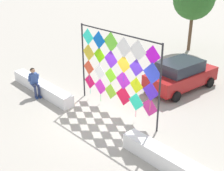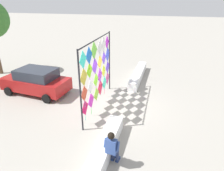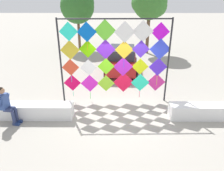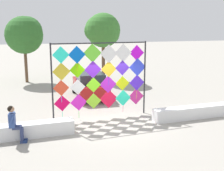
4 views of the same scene
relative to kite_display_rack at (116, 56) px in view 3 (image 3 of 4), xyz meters
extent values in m
plane|color=#9E998E|center=(0.20, -0.96, -2.03)|extent=(120.00, 120.00, 0.00)
cube|color=white|center=(-3.91, -1.38, -1.75)|extent=(4.62, 0.56, 0.55)
cylinder|color=#232328|center=(-2.23, -0.05, -0.29)|extent=(0.07, 0.07, 3.49)
cylinder|color=#232328|center=(2.14, 0.05, -0.29)|extent=(0.07, 0.07, 3.49)
cylinder|color=#232328|center=(-0.04, 0.00, 1.41)|extent=(4.37, 0.15, 0.06)
cube|color=#E0064D|center=(-1.83, -0.03, -1.18)|extent=(0.73, 0.03, 0.73)
cylinder|color=#16E5A2|center=(-1.83, -0.02, -1.67)|extent=(0.02, 0.02, 0.26)
cube|color=#E223CA|center=(-1.09, -0.02, -1.20)|extent=(0.77, 0.03, 0.77)
cylinder|color=#16E531|center=(-1.09, -0.01, -1.76)|extent=(0.02, 0.02, 0.35)
cube|color=#94DE2D|center=(-0.40, -0.03, -1.20)|extent=(0.73, 0.03, 0.73)
cube|color=#F9143F|center=(0.34, 0.02, -1.17)|extent=(0.89, 0.03, 0.89)
cube|color=#28F1BE|center=(1.05, 0.02, -1.18)|extent=(0.79, 0.03, 0.79)
cylinder|color=#E5164A|center=(1.05, 0.03, -1.72)|extent=(0.02, 0.02, 0.29)
cube|color=#D12A8A|center=(1.72, 0.05, -1.17)|extent=(0.80, 0.03, 0.80)
cube|color=red|center=(-1.84, -0.04, -0.49)|extent=(0.71, 0.03, 0.71)
cylinder|color=#16C5E5|center=(-1.84, -0.03, -0.99)|extent=(0.02, 0.02, 0.29)
cube|color=white|center=(-1.11, -0.03, -0.50)|extent=(0.69, 0.03, 0.69)
cylinder|color=#16E3E5|center=(-1.11, -0.02, -0.98)|extent=(0.02, 0.02, 0.28)
cube|color=#80EF1F|center=(-0.39, -0.03, -0.45)|extent=(0.69, 0.03, 0.69)
cylinder|color=#8516E5|center=(-0.39, -0.02, -0.94)|extent=(0.02, 0.02, 0.28)
cube|color=#B624CF|center=(0.31, 0.02, -0.48)|extent=(0.81, 0.03, 0.81)
cylinder|color=#35E516|center=(0.31, 0.03, -1.05)|extent=(0.02, 0.02, 0.34)
cube|color=#D5E713|center=(1.01, 0.04, -0.47)|extent=(0.69, 0.03, 0.69)
cube|color=#4E25DD|center=(1.75, 0.04, -0.49)|extent=(0.77, 0.03, 0.77)
cylinder|color=#B7E516|center=(1.75, 0.05, -1.09)|extent=(0.02, 0.02, 0.42)
cube|color=gold|center=(-1.81, -0.05, 0.23)|extent=(0.78, 0.03, 0.78)
cube|color=#69CF06|center=(-1.11, -0.02, 0.27)|extent=(0.70, 0.03, 0.70)
cylinder|color=#7F16E5|center=(-1.11, -0.01, -0.26)|extent=(0.02, 0.02, 0.35)
cube|color=#7025D2|center=(-0.40, 0.00, 0.24)|extent=(0.80, 0.03, 0.80)
cube|color=yellow|center=(0.34, 0.00, 0.23)|extent=(0.74, 0.03, 0.74)
cylinder|color=blue|center=(0.34, 0.01, -0.32)|extent=(0.02, 0.02, 0.37)
cube|color=#552BD3|center=(1.00, 0.01, 0.26)|extent=(0.71, 0.03, 0.71)
cylinder|color=#B1E516|center=(1.00, 0.02, -0.27)|extent=(0.02, 0.02, 0.34)
cube|color=#3245F1|center=(1.76, 0.04, 0.25)|extent=(0.86, 0.03, 0.86)
cube|color=#26F2D2|center=(-1.81, -0.06, 0.95)|extent=(0.73, 0.03, 0.73)
cube|color=blue|center=(-1.12, -0.03, 0.93)|extent=(0.77, 0.03, 0.77)
cylinder|color=orange|center=(-1.12, -0.02, 0.38)|extent=(0.02, 0.02, 0.32)
cube|color=#6AE033|center=(-0.41, 0.00, 0.98)|extent=(0.85, 0.03, 0.85)
cube|color=white|center=(0.34, -0.01, 0.93)|extent=(0.83, 0.03, 0.83)
cube|color=white|center=(1.03, 0.03, 0.95)|extent=(0.84, 0.03, 0.84)
cylinder|color=yellow|center=(1.03, 0.04, 0.31)|extent=(0.02, 0.02, 0.42)
cube|color=#CB0FE7|center=(1.72, 0.05, 0.92)|extent=(0.74, 0.03, 0.74)
cylinder|color=#31E516|center=(1.72, 0.06, 0.40)|extent=(0.02, 0.02, 0.31)
cylinder|color=navy|center=(-3.58, -1.91, -1.75)|extent=(0.11, 0.11, 0.55)
cylinder|color=navy|center=(-3.73, -1.89, -1.45)|extent=(0.32, 0.17, 0.13)
cube|color=navy|center=(-3.52, -1.92, -1.98)|extent=(0.25, 0.13, 0.09)
cylinder|color=navy|center=(-3.56, -1.74, -1.75)|extent=(0.11, 0.11, 0.55)
cylinder|color=navy|center=(-3.71, -1.72, -1.45)|extent=(0.32, 0.17, 0.13)
cube|color=navy|center=(-3.50, -1.75, -1.98)|extent=(0.25, 0.13, 0.09)
cube|color=#334C8C|center=(-3.87, -1.78, -1.16)|extent=(0.25, 0.38, 0.52)
sphere|color=#A37556|center=(-3.87, -1.78, -0.76)|extent=(0.22, 0.22, 0.22)
sphere|color=black|center=(-3.89, -1.78, -0.74)|extent=(0.22, 0.22, 0.22)
cylinder|color=#334C8C|center=(-3.88, -2.00, -1.11)|extent=(0.19, 0.10, 0.31)
cylinder|color=#334C8C|center=(-3.82, -1.56, -1.11)|extent=(0.19, 0.10, 0.31)
cube|color=maroon|center=(0.42, 4.00, -1.43)|extent=(1.95, 3.97, 0.69)
cube|color=#282D38|center=(0.41, 3.87, -0.81)|extent=(1.62, 2.27, 0.55)
cylinder|color=black|center=(-0.30, 5.38, -1.77)|extent=(0.24, 0.53, 0.51)
cylinder|color=black|center=(1.34, 5.25, -1.77)|extent=(0.24, 0.53, 0.51)
cylinder|color=black|center=(-0.51, 2.76, -1.77)|extent=(0.24, 0.53, 0.51)
cylinder|color=black|center=(1.14, 2.63, -1.77)|extent=(0.24, 0.53, 0.51)
cylinder|color=brown|center=(-3.06, 9.95, -0.68)|extent=(0.23, 0.23, 2.70)
sphere|color=#2D6628|center=(-3.06, 9.95, 1.50)|extent=(2.77, 2.77, 2.77)
sphere|color=#2D6628|center=(-3.10, 10.29, 1.76)|extent=(1.41, 1.41, 1.41)
sphere|color=#2D6628|center=(-2.80, 10.21, 1.77)|extent=(2.22, 2.22, 2.22)
cylinder|color=brown|center=(2.64, 8.65, -0.48)|extent=(0.26, 0.26, 3.10)
sphere|color=#38752D|center=(2.64, 8.65, 1.85)|extent=(2.59, 2.59, 2.59)
sphere|color=#38752D|center=(2.27, 9.15, 2.01)|extent=(1.77, 1.77, 1.77)
sphere|color=#38752D|center=(3.18, 9.07, 1.58)|extent=(1.77, 1.77, 1.77)
sphere|color=#38752D|center=(2.07, 9.01, 1.81)|extent=(1.59, 1.59, 1.59)
camera|label=1|loc=(8.07, -7.81, 4.20)|focal=47.36mm
camera|label=2|loc=(-8.68, -3.16, 3.12)|focal=32.03mm
camera|label=3|loc=(-0.09, -8.04, 2.11)|focal=32.94mm
camera|label=4|loc=(-3.45, -11.95, 2.12)|focal=44.87mm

